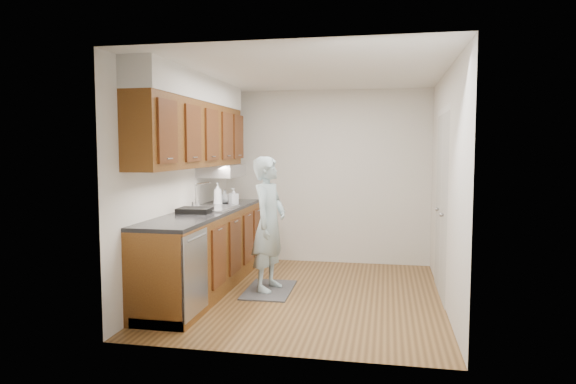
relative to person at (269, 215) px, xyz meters
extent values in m
plane|color=brown|center=(0.46, -0.09, -0.90)|extent=(3.50, 3.50, 0.00)
plane|color=white|center=(0.46, -0.09, 1.60)|extent=(3.50, 3.50, 0.00)
cube|color=silver|center=(-1.04, -0.09, 0.35)|extent=(0.02, 3.50, 2.50)
cube|color=silver|center=(1.96, -0.09, 0.35)|extent=(0.02, 3.50, 2.50)
cube|color=silver|center=(0.46, 1.66, 0.35)|extent=(3.00, 0.02, 2.50)
cube|color=brown|center=(-0.74, -0.09, -0.45)|extent=(0.60, 2.80, 0.90)
cube|color=black|center=(-0.76, -0.09, 0.02)|extent=(0.63, 2.80, 0.04)
cube|color=#B2B2B7|center=(-0.74, 0.11, -0.01)|extent=(0.48, 0.68, 0.14)
cube|color=#B2B2B7|center=(-0.74, 0.11, 0.05)|extent=(0.52, 0.72, 0.01)
cube|color=#B2B2B7|center=(-0.45, -1.19, -0.42)|extent=(0.03, 0.60, 0.80)
cube|color=brown|center=(-0.88, -0.09, 0.93)|extent=(0.33, 2.80, 0.75)
cube|color=silver|center=(-0.88, -0.09, 1.45)|extent=(0.35, 2.80, 0.30)
cube|color=#A5A5AA|center=(-0.81, 0.76, 0.47)|extent=(0.46, 0.75, 0.16)
cube|color=silver|center=(1.94, 0.21, 0.13)|extent=(0.02, 1.22, 2.05)
cube|color=#58585B|center=(0.00, 0.00, -0.89)|extent=(0.55, 0.91, 0.02)
imported|color=#A8C5CD|center=(0.00, 0.00, 0.00)|extent=(0.52, 0.69, 1.76)
imported|color=white|center=(-0.77, 0.46, 0.19)|extent=(0.12, 0.12, 0.29)
imported|color=white|center=(-0.62, 0.63, 0.15)|extent=(0.13, 0.13, 0.21)
imported|color=white|center=(-0.76, 0.71, 0.13)|extent=(0.18, 0.18, 0.18)
cylinder|color=#A5A5AA|center=(-0.68, 0.67, 0.10)|extent=(0.08, 0.08, 0.12)
cube|color=black|center=(-0.79, -0.31, 0.07)|extent=(0.38, 0.33, 0.06)
camera|label=1|loc=(1.34, -5.75, 0.77)|focal=32.00mm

